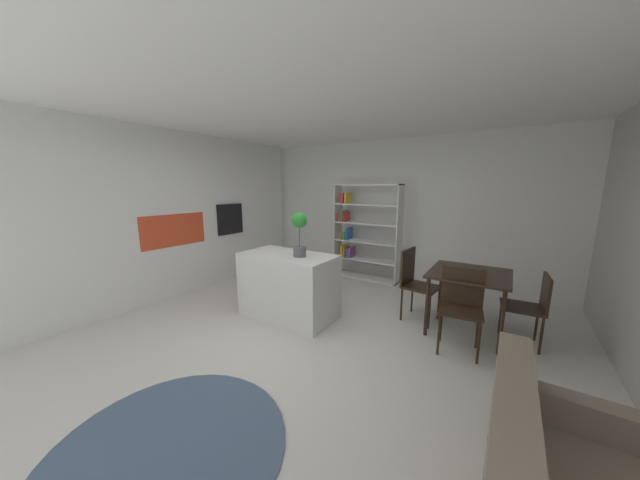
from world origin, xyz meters
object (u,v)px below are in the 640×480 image
(kitchen_island, at_px, (288,285))
(dining_table, at_px, (469,279))
(open_bookshelf, at_px, (362,232))
(dining_chair_window_side, at_px, (532,303))
(built_in_oven, at_px, (230,219))
(dining_chair_island_side, at_px, (414,278))
(potted_plant_on_island, at_px, (299,230))
(dining_chair_near, at_px, (461,301))

(kitchen_island, bearing_deg, dining_table, 22.45)
(open_bookshelf, xyz_separation_m, dining_chair_window_side, (2.77, -1.30, -0.43))
(dining_table, bearing_deg, kitchen_island, -157.55)
(built_in_oven, height_order, open_bookshelf, open_bookshelf)
(dining_chair_window_side, bearing_deg, dining_chair_island_side, -94.49)
(potted_plant_on_island, bearing_deg, dining_chair_near, 12.02)
(open_bookshelf, bearing_deg, dining_table, -31.90)
(dining_chair_near, distance_m, dining_chair_window_side, 0.84)
(open_bookshelf, bearing_deg, potted_plant_on_island, -86.51)
(potted_plant_on_island, xyz_separation_m, dining_chair_island_side, (1.29, 0.92, -0.69))
(kitchen_island, relative_size, potted_plant_on_island, 2.24)
(built_in_oven, relative_size, dining_chair_window_side, 0.68)
(open_bookshelf, relative_size, dining_chair_near, 2.02)
(dining_chair_near, relative_size, dining_chair_window_side, 1.08)
(kitchen_island, distance_m, open_bookshelf, 2.27)
(potted_plant_on_island, height_order, dining_chair_island_side, potted_plant_on_island)
(dining_chair_near, height_order, dining_chair_island_side, dining_chair_island_side)
(dining_chair_near, bearing_deg, built_in_oven, 168.44)
(built_in_oven, distance_m, dining_chair_window_side, 4.96)
(dining_chair_near, bearing_deg, dining_table, 81.48)
(dining_chair_near, relative_size, dining_chair_island_side, 0.95)
(potted_plant_on_island, height_order, open_bookshelf, open_bookshelf)
(open_bookshelf, height_order, dining_chair_island_side, open_bookshelf)
(built_in_oven, distance_m, dining_table, 4.28)
(built_in_oven, distance_m, potted_plant_on_island, 2.39)
(built_in_oven, bearing_deg, potted_plant_on_island, -18.08)
(kitchen_island, bearing_deg, dining_chair_island_side, 31.25)
(dining_chair_near, bearing_deg, dining_chair_island_side, 135.71)
(potted_plant_on_island, distance_m, dining_table, 2.25)
(dining_chair_island_side, bearing_deg, kitchen_island, 127.54)
(dining_table, relative_size, dining_chair_near, 1.00)
(dining_chair_island_side, bearing_deg, dining_chair_window_side, -83.91)
(built_in_oven, distance_m, dining_chair_island_side, 3.62)
(dining_chair_island_side, distance_m, dining_chair_window_side, 1.35)
(dining_table, bearing_deg, dining_chair_window_side, 0.59)
(open_bookshelf, distance_m, dining_table, 2.49)
(built_in_oven, relative_size, kitchen_island, 0.44)
(built_in_oven, xyz_separation_m, dining_chair_window_side, (4.91, 0.18, -0.69))
(dining_table, relative_size, dining_chair_window_side, 1.08)
(open_bookshelf, xyz_separation_m, dining_chair_island_side, (1.43, -1.30, -0.37))
(potted_plant_on_island, distance_m, dining_chair_window_side, 2.89)
(open_bookshelf, bearing_deg, dining_chair_near, -40.74)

